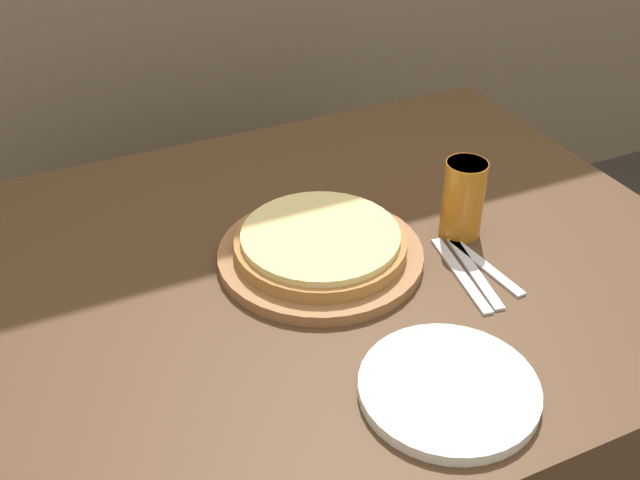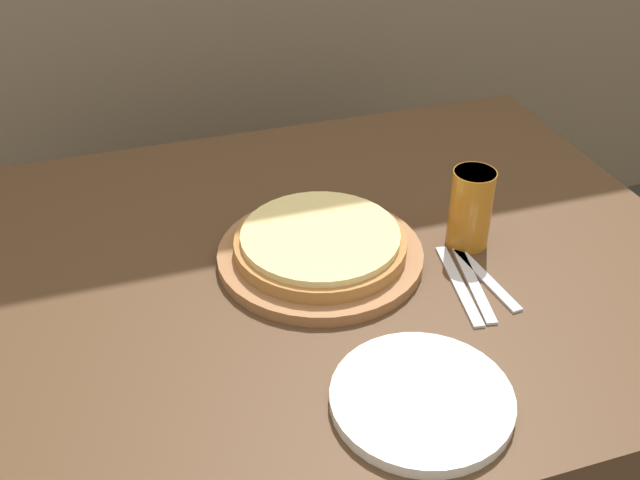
{
  "view_description": "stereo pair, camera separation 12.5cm",
  "coord_description": "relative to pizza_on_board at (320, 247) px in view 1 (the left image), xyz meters",
  "views": [
    {
      "loc": [
        -0.48,
        -0.93,
        1.5
      ],
      "look_at": [
        -0.05,
        0.0,
        0.79
      ],
      "focal_mm": 42.0,
      "sensor_mm": 36.0,
      "label": 1
    },
    {
      "loc": [
        -0.36,
        -0.97,
        1.5
      ],
      "look_at": [
        -0.05,
        0.0,
        0.79
      ],
      "focal_mm": 42.0,
      "sensor_mm": 36.0,
      "label": 2
    }
  ],
  "objects": [
    {
      "name": "dinner_knife",
      "position": [
        0.22,
        -0.14,
        -0.02
      ],
      "size": [
        0.06,
        0.21,
        0.0
      ],
      "color": "silver",
      "rests_on": "dining_table"
    },
    {
      "name": "dinner_plate",
      "position": [
        0.03,
        -0.35,
        -0.02
      ],
      "size": [
        0.25,
        0.25,
        0.02
      ],
      "color": "white",
      "rests_on": "dining_table"
    },
    {
      "name": "dining_table",
      "position": [
        0.05,
        -0.0,
        -0.4
      ],
      "size": [
        1.2,
        1.02,
        0.75
      ],
      "color": "#4C331E",
      "rests_on": "ground_plane"
    },
    {
      "name": "pizza_on_board",
      "position": [
        0.0,
        0.0,
        0.0
      ],
      "size": [
        0.35,
        0.35,
        0.06
      ],
      "color": "#99663D",
      "rests_on": "dining_table"
    },
    {
      "name": "spoon",
      "position": [
        0.24,
        -0.14,
        -0.02
      ],
      "size": [
        0.03,
        0.18,
        0.0
      ],
      "color": "silver",
      "rests_on": "dining_table"
    },
    {
      "name": "fork",
      "position": [
        0.19,
        -0.14,
        -0.02
      ],
      "size": [
        0.05,
        0.21,
        0.0
      ],
      "color": "silver",
      "rests_on": "dining_table"
    },
    {
      "name": "beer_glass",
      "position": [
        0.26,
        -0.03,
        0.05
      ],
      "size": [
        0.07,
        0.07,
        0.14
      ],
      "color": "#B7701E",
      "rests_on": "dining_table"
    }
  ]
}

